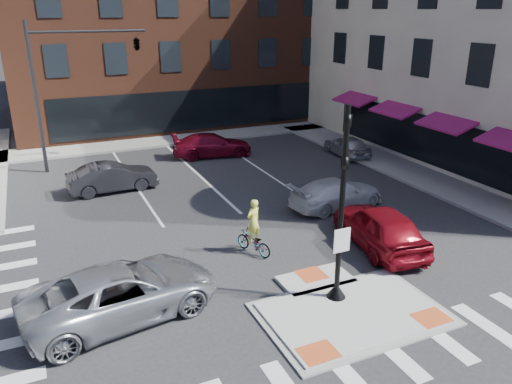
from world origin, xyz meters
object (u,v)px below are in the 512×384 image
white_pickup (337,193)px  bg_car_silver (347,146)px  bg_car_dark (112,177)px  cyclist (253,235)px  bg_car_red (212,145)px  red_sedan (379,227)px  silver_suv (122,292)px

white_pickup → bg_car_silver: bearing=-42.8°
bg_car_dark → white_pickup: bearing=-128.4°
bg_car_dark → cyclist: cyclist is taller
bg_car_silver → bg_car_red: size_ratio=0.78×
bg_car_red → bg_car_silver: bearing=-105.2°
bg_car_silver → red_sedan: bearing=64.6°
bg_car_dark → cyclist: bearing=-161.0°
bg_car_silver → bg_car_dark: bearing=5.2°
cyclist → red_sedan: bearing=140.8°
white_pickup → bg_car_red: size_ratio=0.95×
white_pickup → red_sedan: bearing=163.8°
silver_suv → bg_car_dark: silver_suv is taller
silver_suv → white_pickup: 11.45m
silver_suv → white_pickup: (10.43, 4.72, -0.13)m
silver_suv → bg_car_silver: bearing=-63.1°
red_sedan → bg_car_red: size_ratio=1.01×
silver_suv → bg_car_dark: bearing=-17.5°
red_sedan → cyclist: bearing=-9.5°
red_sedan → cyclist: 4.77m
silver_suv → red_sedan: 9.68m
white_pickup → silver_suv: bearing=108.7°
red_sedan → bg_car_silver: bearing=-110.1°
red_sedan → bg_car_red: red_sedan is taller
cyclist → bg_car_dark: bearing=-89.5°
white_pickup → bg_car_dark: bearing=48.8°
silver_suv → white_pickup: silver_suv is taller
cyclist → silver_suv: bearing=0.9°
bg_car_dark → silver_suv: bearing=169.5°
cyclist → bg_car_silver: bearing=-159.2°
red_sedan → silver_suv: bearing=12.1°
red_sedan → bg_car_dark: bearing=-43.7°
cyclist → white_pickup: bearing=-174.9°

